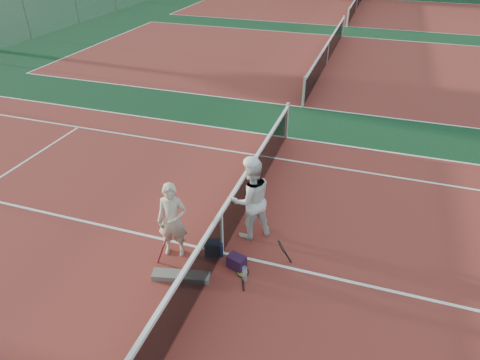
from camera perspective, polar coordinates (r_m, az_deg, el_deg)
name	(u,v)px	position (r m, az deg, el deg)	size (l,w,h in m)	color
ground	(222,253)	(8.61, -2.38, -9.68)	(130.00, 130.00, 0.00)	black
court_main	(222,253)	(8.61, -2.38, -9.67)	(23.77, 10.97, 0.01)	maroon
court_far_a	(327,63)	(20.46, 11.47, 14.99)	(23.77, 10.97, 0.01)	maroon
court_far_b	(356,10)	(33.58, 15.18, 20.99)	(23.77, 10.97, 0.01)	maroon
net_main	(222,233)	(8.28, -2.46, -7.03)	(0.10, 10.98, 1.02)	black
net_far_a	(328,52)	(20.32, 11.62, 16.35)	(0.10, 10.98, 1.02)	black
net_far_b	(357,3)	(33.49, 15.31, 21.83)	(0.10, 10.98, 1.02)	black
player_a	(173,220)	(8.22, -8.99, -5.35)	(0.58, 0.38, 1.58)	#C4B198
player_b	(251,199)	(8.53, 1.45, -2.57)	(0.86, 0.67, 1.77)	silver
racket_red	(164,252)	(8.31, -10.04, -9.44)	(0.23, 0.27, 0.57)	maroon
racket_black_held	(281,253)	(8.22, 5.50, -9.65)	(0.30, 0.27, 0.55)	black
racket_spare	(242,272)	(8.18, 0.32, -12.19)	(0.60, 0.27, 0.03)	black
sports_bag_navy	(214,248)	(8.52, -3.48, -9.02)	(0.36, 0.24, 0.28)	black
sports_bag_purple	(237,262)	(8.21, -0.46, -10.87)	(0.33, 0.23, 0.27)	#29102C
net_cover_canvas	(181,276)	(8.13, -7.88, -12.57)	(1.06, 0.25, 0.11)	#635F5A
water_bottle	(245,274)	(7.95, 0.63, -12.44)	(0.09, 0.09, 0.30)	silver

